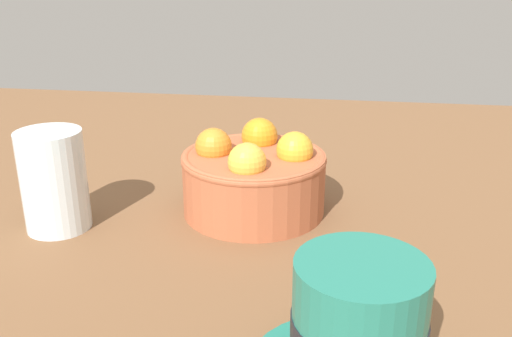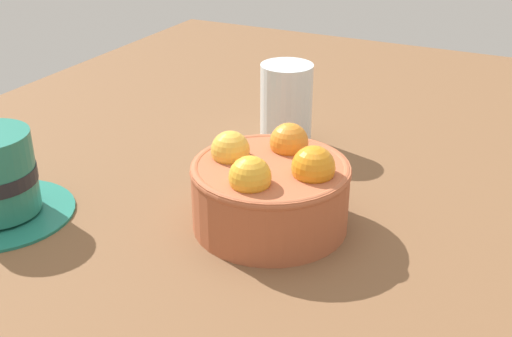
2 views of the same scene
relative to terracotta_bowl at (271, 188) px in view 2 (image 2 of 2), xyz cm
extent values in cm
cube|color=brown|center=(0.00, 0.03, -6.48)|extent=(144.00, 106.27, 4.77)
cylinder|color=#AD5938|center=(0.00, 0.03, -0.83)|extent=(15.26, 15.26, 6.53)
torus|color=#AD5938|center=(0.00, 0.03, 2.04)|extent=(15.46, 15.46, 1.00)
sphere|color=orange|center=(4.33, 0.08, 3.15)|extent=(3.90, 3.90, 3.90)
sphere|color=gold|center=(-0.06, 4.36, 3.15)|extent=(3.84, 3.84, 3.84)
sphere|color=gold|center=(-4.33, -0.03, 3.15)|extent=(3.89, 3.89, 3.89)
sphere|color=orange|center=(0.05, -4.30, 3.15)|extent=(4.10, 4.10, 4.10)
cylinder|color=#1F705E|center=(-10.49, 25.47, -3.79)|extent=(14.88, 14.88, 0.60)
cylinder|color=silver|center=(19.18, 6.89, 1.04)|extent=(6.48, 6.48, 10.26)
camera|label=1|loc=(-8.49, 55.09, 21.85)|focal=39.19mm
camera|label=2|loc=(-50.38, -23.34, 29.26)|focal=45.57mm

